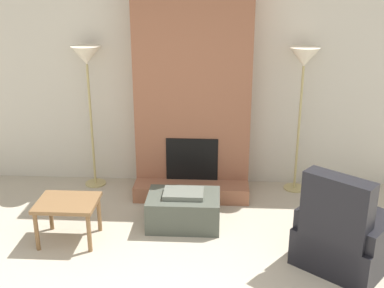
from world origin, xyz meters
name	(u,v)px	position (x,y,z in m)	size (l,w,h in m)	color
wall_back	(194,85)	(0.00, 3.16, 1.30)	(7.10, 0.06, 2.60)	beige
fireplace	(193,95)	(0.00, 2.90, 1.23)	(1.41, 0.75, 2.60)	#935B42
ottoman	(184,209)	(-0.05, 1.90, 0.19)	(0.79, 0.55, 0.40)	#474C42
armchair	(348,235)	(1.58, 1.28, 0.28)	(1.24, 1.28, 0.99)	black
side_table	(68,207)	(-1.21, 1.51, 0.38)	(0.61, 0.50, 0.45)	brown
floor_lamp_left	(87,64)	(-1.30, 2.92, 1.60)	(0.36, 0.36, 1.82)	tan
floor_lamp_right	(304,66)	(1.32, 2.92, 1.60)	(0.36, 0.36, 1.82)	tan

